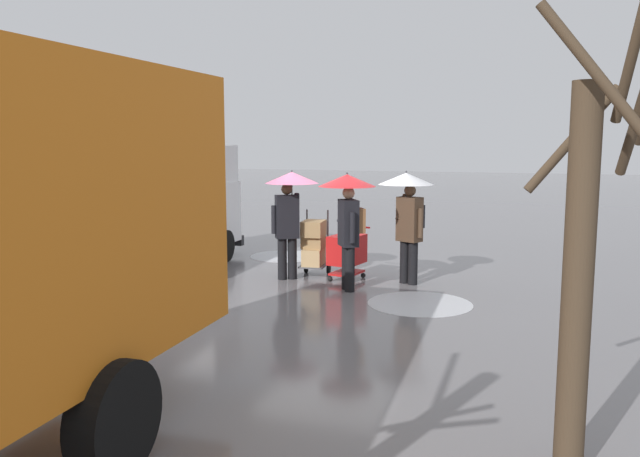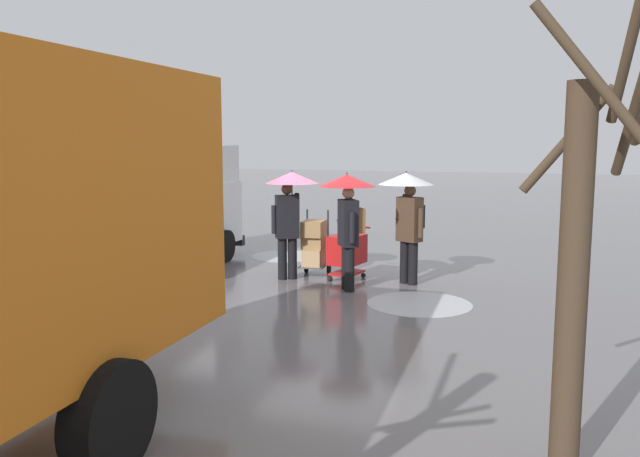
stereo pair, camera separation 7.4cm
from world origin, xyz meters
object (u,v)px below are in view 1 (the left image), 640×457
(pedestrian_pink_side, at_px, (348,204))
(bare_tree_near, at_px, (585,252))
(pedestrian_black_side, at_px, (290,199))
(cargo_van_parked_right, at_px, (150,215))
(pedestrian_white_side, at_px, (408,202))
(hand_dolly_boxes, at_px, (314,244))
(shopping_cart_vendor, at_px, (347,251))

(pedestrian_pink_side, height_order, bare_tree_near, bare_tree_near)
(pedestrian_black_side, bearing_deg, cargo_van_parked_right, 2.11)
(bare_tree_near, bearing_deg, pedestrian_white_side, -68.40)
(pedestrian_white_side, bearing_deg, hand_dolly_boxes, -2.14)
(bare_tree_near, bearing_deg, pedestrian_pink_side, -58.35)
(cargo_van_parked_right, height_order, bare_tree_near, bare_tree_near)
(shopping_cart_vendor, relative_size, pedestrian_white_side, 0.49)
(pedestrian_white_side, xyz_separation_m, bare_tree_near, (-2.63, 6.64, 0.27))
(hand_dolly_boxes, bearing_deg, bare_tree_near, 124.04)
(shopping_cart_vendor, bearing_deg, pedestrian_black_side, 14.93)
(pedestrian_black_side, height_order, pedestrian_white_side, same)
(bare_tree_near, bearing_deg, pedestrian_black_side, -52.22)
(pedestrian_black_side, distance_m, pedestrian_white_side, 2.28)
(hand_dolly_boxes, distance_m, pedestrian_black_side, 1.08)
(cargo_van_parked_right, xyz_separation_m, pedestrian_black_side, (-3.06, -0.11, 0.41))
(hand_dolly_boxes, height_order, pedestrian_white_side, pedestrian_white_side)
(pedestrian_pink_side, xyz_separation_m, bare_tree_near, (-3.55, 5.77, 0.27))
(shopping_cart_vendor, xyz_separation_m, bare_tree_near, (-3.80, 6.59, 1.27))
(pedestrian_pink_side, xyz_separation_m, pedestrian_white_side, (-0.92, -0.88, 0.00))
(bare_tree_near, bearing_deg, shopping_cart_vendor, -59.99)
(hand_dolly_boxes, height_order, pedestrian_black_side, pedestrian_black_side)
(hand_dolly_boxes, distance_m, pedestrian_white_side, 2.11)
(pedestrian_black_side, bearing_deg, bare_tree_near, 127.78)
(cargo_van_parked_right, distance_m, hand_dolly_boxes, 3.49)
(shopping_cart_vendor, xyz_separation_m, pedestrian_pink_side, (-0.25, 0.82, 1.00))
(shopping_cart_vendor, xyz_separation_m, pedestrian_black_side, (1.08, 0.29, 1.02))
(cargo_van_parked_right, height_order, pedestrian_white_side, cargo_van_parked_right)
(pedestrian_black_side, xyz_separation_m, pedestrian_white_side, (-2.25, -0.34, -0.01))
(pedestrian_black_side, relative_size, pedestrian_white_side, 1.00)
(hand_dolly_boxes, distance_m, bare_tree_near, 8.19)
(cargo_van_parked_right, distance_m, pedestrian_black_side, 3.09)
(pedestrian_pink_side, height_order, pedestrian_white_side, same)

